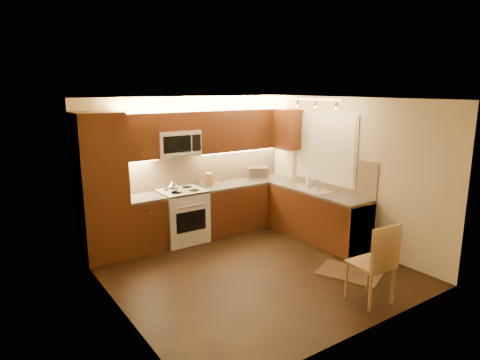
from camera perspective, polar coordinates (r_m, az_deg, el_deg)
floor at (r=6.42m, az=1.70°, el=-12.02°), size 4.00×4.00×0.01m
ceiling at (r=5.85m, az=1.86°, el=10.88°), size 4.00×4.00×0.01m
wall_back at (r=7.68m, az=-7.04°, el=1.79°), size 4.00×0.01×2.50m
wall_front at (r=4.61m, az=16.64°, el=-5.89°), size 4.00×0.01×2.50m
wall_left at (r=5.13m, az=-16.63°, el=-4.02°), size 0.01×4.00×2.50m
wall_right at (r=7.34m, az=14.49°, el=0.99°), size 0.01×4.00×2.50m
pantry at (r=6.84m, az=-18.20°, el=-0.94°), size 0.70×0.60×2.30m
base_cab_back_left at (r=7.23m, az=-12.78°, el=-5.83°), size 0.62×0.60×0.86m
counter_back_left at (r=7.10m, az=-12.95°, el=-2.38°), size 0.62×0.60×0.04m
base_cab_back_right at (r=8.14m, az=0.61°, el=-3.43°), size 1.92×0.60×0.86m
counter_back_right at (r=8.03m, az=0.62°, el=-0.34°), size 1.92×0.60×0.04m
base_cab_right at (r=7.60m, az=10.39°, el=-4.82°), size 0.60×2.00×0.86m
counter_right at (r=7.48m, az=10.52°, el=-1.53°), size 0.60×2.00×0.04m
dishwasher at (r=7.14m, az=14.34°, el=-6.14°), size 0.58×0.60×0.84m
backsplash_back at (r=7.85m, az=-4.73°, el=1.70°), size 3.30×0.02×0.60m
backsplash_right at (r=7.61m, az=12.17°, el=1.12°), size 0.02×2.00×0.60m
upper_cab_back_left at (r=7.03m, az=-13.72°, el=5.70°), size 0.62×0.35×0.75m
upper_cab_back_right at (r=7.97m, az=0.12°, el=6.81°), size 1.92×0.35×0.75m
upper_cab_bridge at (r=7.28m, az=-8.69°, el=7.87°), size 0.76×0.35×0.31m
upper_cab_right_corner at (r=8.12m, az=6.44°, el=6.84°), size 0.35×0.50×0.75m
stove at (r=7.46m, az=-7.78°, el=-4.81°), size 0.76×0.65×0.92m
microwave at (r=7.31m, az=-8.55°, el=4.94°), size 0.76×0.38×0.44m
window_frame at (r=7.64m, az=11.47°, el=4.24°), size 0.03×1.44×1.24m
window_blinds at (r=7.63m, az=11.36°, el=4.23°), size 0.02×1.36×1.16m
sink at (r=7.56m, az=9.75°, el=-0.60°), size 0.52×0.86×0.15m
faucet at (r=7.66m, az=10.74°, el=0.12°), size 0.20×0.04×0.30m
track_light_bar at (r=7.16m, az=10.16°, el=10.67°), size 0.04×1.20×0.03m
kettle at (r=7.16m, az=-9.05°, el=-0.86°), size 0.19×0.19×0.22m
toaster_oven at (r=8.23m, az=2.38°, el=0.95°), size 0.48×0.43×0.24m
knife_block at (r=7.69m, az=-4.23°, el=0.09°), size 0.15×0.19×0.23m
spice_jar_a at (r=7.79m, az=-5.37°, el=-0.27°), size 0.06×0.06×0.10m
spice_jar_b at (r=7.86m, az=-3.59°, el=-0.17°), size 0.06×0.06×0.09m
spice_jar_c at (r=7.67m, az=-5.12°, el=-0.52°), size 0.05×0.05×0.09m
spice_jar_d at (r=7.94m, az=-2.43°, el=0.00°), size 0.05×0.05×0.09m
soap_bottle at (r=7.84m, az=9.30°, el=-0.01°), size 0.10×0.10×0.18m
rug at (r=6.51m, az=14.59°, el=-12.03°), size 0.88×1.04×0.01m
dining_chair at (r=5.61m, az=17.26°, el=-10.53°), size 0.49×0.49×1.05m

